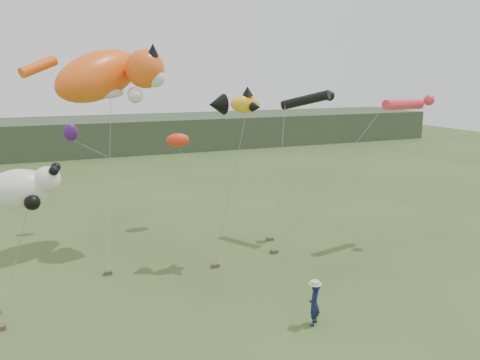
{
  "coord_description": "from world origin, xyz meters",
  "views": [
    {
      "loc": [
        -6.58,
        -15.71,
        9.27
      ],
      "look_at": [
        0.98,
        3.0,
        4.74
      ],
      "focal_mm": 35.0,
      "sensor_mm": 36.0,
      "label": 1
    }
  ],
  "objects": [
    {
      "name": "panda_kite",
      "position": [
        -7.75,
        3.81,
        5.0
      ],
      "size": [
        2.71,
        1.75,
        1.69
      ],
      "color": "white",
      "rests_on": "ground"
    },
    {
      "name": "headland",
      "position": [
        -3.11,
        44.69,
        1.92
      ],
      "size": [
        90.0,
        13.0,
        4.0
      ],
      "color": "#2D3D28",
      "rests_on": "ground"
    },
    {
      "name": "misc_kites",
      "position": [
        -1.42,
        12.46,
        5.59
      ],
      "size": [
        7.19,
        2.28,
        1.5
      ],
      "color": "red",
      "rests_on": "ground"
    },
    {
      "name": "sandbag_anchors",
      "position": [
        -0.96,
        5.1,
        0.09
      ],
      "size": [
        13.87,
        5.26,
        0.19
      ],
      "color": "brown",
      "rests_on": "ground"
    },
    {
      "name": "tube_kites",
      "position": [
        9.2,
        5.94,
        7.86
      ],
      "size": [
        6.98,
        5.11,
        1.19
      ],
      "color": "black",
      "rests_on": "ground"
    },
    {
      "name": "ground",
      "position": [
        0.0,
        0.0,
        0.0
      ],
      "size": [
        120.0,
        120.0,
        0.0
      ],
      "primitive_type": "plane",
      "color": "#385123",
      "rests_on": "ground"
    },
    {
      "name": "fish_kite",
      "position": [
        1.63,
        5.29,
        7.95
      ],
      "size": [
        2.67,
        1.78,
        1.35
      ],
      "color": "#F4AD18",
      "rests_on": "ground"
    },
    {
      "name": "festival_attendant",
      "position": [
        2.07,
        -1.78,
        0.85
      ],
      "size": [
        0.72,
        0.72,
        1.69
      ],
      "primitive_type": "imported",
      "rotation": [
        0.0,
        0.0,
        3.92
      ],
      "color": "#111B42",
      "rests_on": "ground"
    },
    {
      "name": "cat_kite",
      "position": [
        -3.58,
        9.96,
        9.3
      ],
      "size": [
        7.13,
        5.28,
        3.81
      ],
      "color": "#FF5D16",
      "rests_on": "ground"
    }
  ]
}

